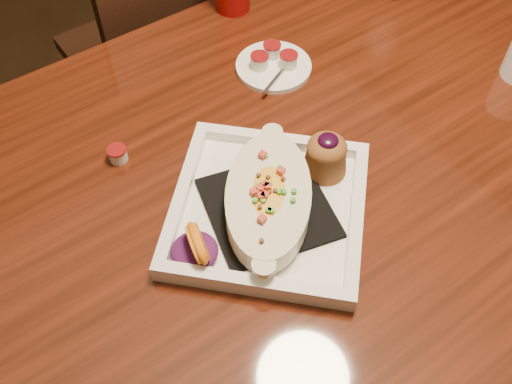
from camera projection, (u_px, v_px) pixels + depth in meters
floor at (313, 327)px, 1.53m from camera, size 7.00×7.00×0.00m
table at (342, 174)px, 1.01m from camera, size 1.50×0.90×0.75m
chair_far at (172, 52)px, 1.43m from camera, size 0.42×0.42×0.93m
plate at (273, 199)px, 0.82m from camera, size 0.39×0.39×0.08m
saucer at (274, 65)px, 1.02m from camera, size 0.14×0.14×0.09m
creamer_loose at (118, 154)px, 0.89m from camera, size 0.03×0.03×0.02m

